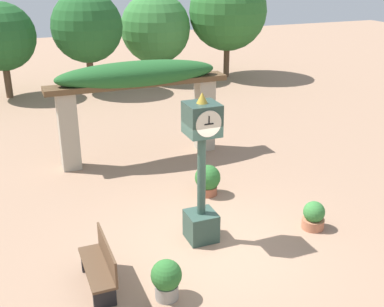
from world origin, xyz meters
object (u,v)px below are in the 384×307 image
at_px(potted_plant_far_left, 208,180).
at_px(park_bench, 100,266).
at_px(potted_plant_near_right, 314,216).
at_px(pedestal_clock, 202,170).
at_px(potted_plant_near_left, 166,279).

bearing_deg(potted_plant_far_left, park_bench, -140.48).
xyz_separation_m(potted_plant_near_right, potted_plant_far_left, (-1.46, 2.30, 0.10)).
relative_size(pedestal_clock, potted_plant_far_left, 4.06).
xyz_separation_m(pedestal_clock, potted_plant_far_left, (0.93, 1.80, -1.14)).
xyz_separation_m(potted_plant_near_left, potted_plant_far_left, (2.19, 3.31, 0.01)).
xyz_separation_m(pedestal_clock, potted_plant_near_right, (2.38, -0.50, -1.25)).
height_order(pedestal_clock, park_bench, pedestal_clock).
bearing_deg(pedestal_clock, potted_plant_near_left, -129.97).
bearing_deg(park_bench, potted_plant_far_left, 129.52).
bearing_deg(potted_plant_near_right, park_bench, -176.26).
bearing_deg(park_bench, pedestal_clock, 109.72).
distance_m(potted_plant_near_left, park_bench, 1.19).
bearing_deg(park_bench, potted_plant_near_left, 53.54).
xyz_separation_m(pedestal_clock, potted_plant_near_left, (-1.26, -1.51, -1.15)).
bearing_deg(potted_plant_far_left, potted_plant_near_right, -57.60).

